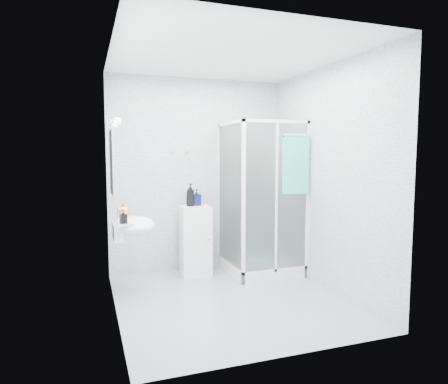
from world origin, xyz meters
name	(u,v)px	position (x,y,z in m)	size (l,w,h in m)	color
room	(230,181)	(0.00, 0.00, 1.30)	(2.40, 2.60, 2.60)	silver
shower_enclosure	(258,241)	(0.67, 0.77, 0.45)	(0.90, 0.95, 2.00)	white
wall_basin	(132,226)	(-0.99, 0.45, 0.80)	(0.46, 0.56, 0.35)	white
mirror	(112,162)	(-1.19, 0.45, 1.50)	(0.02, 0.60, 0.70)	white
vanity_lights	(115,122)	(-1.14, 0.45, 1.92)	(0.10, 0.40, 0.08)	silver
wall_hooks	(180,151)	(-0.25, 1.26, 1.62)	(0.23, 0.06, 0.03)	silver
storage_cabinet	(195,241)	(-0.12, 1.01, 0.46)	(0.40, 0.42, 0.91)	white
hand_towel	(296,163)	(0.98, 0.36, 1.48)	(0.34, 0.05, 0.74)	#34C6A6
shampoo_bottle_a	(190,195)	(-0.18, 1.02, 1.06)	(0.11, 0.11, 0.30)	black
shampoo_bottle_b	(197,197)	(-0.08, 1.06, 1.02)	(0.10, 0.10, 0.22)	#0D0D4E
soap_dispenser_orange	(123,211)	(-1.07, 0.56, 0.95)	(0.14, 0.14, 0.18)	orange
soap_dispenser_black	(123,217)	(-1.09, 0.26, 0.93)	(0.06, 0.06, 0.14)	black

